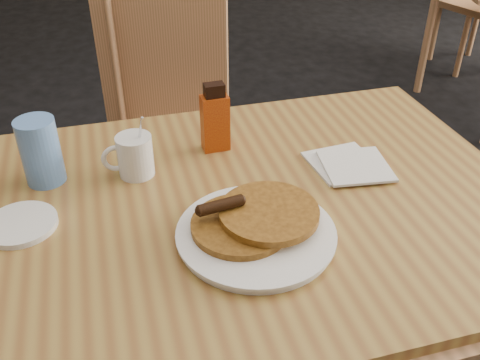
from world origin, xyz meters
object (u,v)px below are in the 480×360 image
main_table (223,219)px  pancake_plate (255,229)px  syrup_bottle (215,120)px  blue_tumbler (41,151)px  coffee_mug (134,155)px  chair_main_far (171,113)px

main_table → pancake_plate: 0.14m
syrup_bottle → blue_tumbler: (-0.38, -0.04, -0.00)m
main_table → blue_tumbler: bearing=152.1°
main_table → coffee_mug: coffee_mug is taller
pancake_plate → chair_main_far: bearing=92.1°
syrup_bottle → blue_tumbler: syrup_bottle is taller
chair_main_far → coffee_mug: 0.66m
main_table → chair_main_far: chair_main_far is taller
main_table → syrup_bottle: syrup_bottle is taller
main_table → pancake_plate: size_ratio=4.42×
coffee_mug → syrup_bottle: (0.20, 0.06, 0.03)m
chair_main_far → coffee_mug: bearing=-83.5°
main_table → pancake_plate: bearing=-73.2°
coffee_mug → chair_main_far: bearing=71.6°
pancake_plate → blue_tumbler: 0.49m
main_table → coffee_mug: bearing=134.9°
main_table → syrup_bottle: size_ratio=8.00×
coffee_mug → pancake_plate: bearing=-58.4°
chair_main_far → coffee_mug: chair_main_far is taller
chair_main_far → syrup_bottle: chair_main_far is taller
chair_main_far → blue_tumbler: bearing=-99.7°
pancake_plate → syrup_bottle: bearing=89.6°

